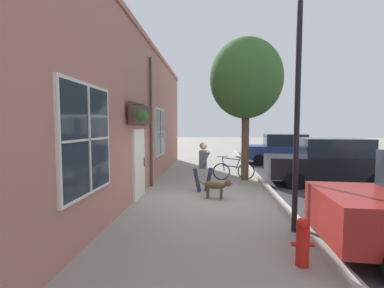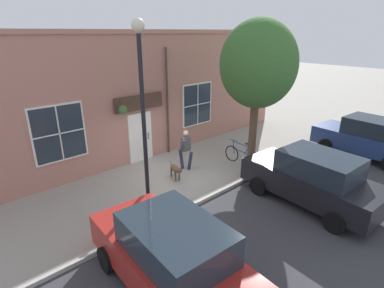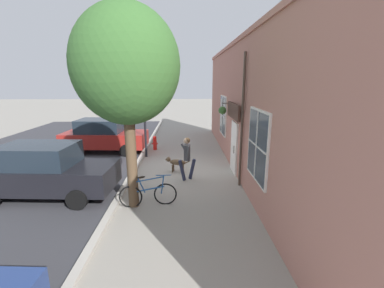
% 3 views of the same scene
% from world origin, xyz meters
% --- Properties ---
extents(ground_plane, '(90.00, 90.00, 0.00)m').
position_xyz_m(ground_plane, '(0.00, 0.00, 0.00)').
color(ground_plane, gray).
extents(curb_and_road, '(10.10, 28.00, 0.12)m').
position_xyz_m(curb_and_road, '(5.85, 0.00, 0.02)').
color(curb_and_road, '#B2ADA3').
rests_on(curb_and_road, ground_plane).
extents(storefront_facade, '(0.95, 18.00, 5.31)m').
position_xyz_m(storefront_facade, '(-2.34, -0.00, 2.65)').
color(storefront_facade, '#B27566').
rests_on(storefront_facade, ground_plane).
extents(pedestrian_walking, '(0.69, 0.58, 1.66)m').
position_xyz_m(pedestrian_walking, '(-0.22, 0.78, 0.99)').
color(pedestrian_walking, '#282D47').
rests_on(pedestrian_walking, ground_plane).
extents(dog_on_leash, '(1.07, 0.44, 0.64)m').
position_xyz_m(dog_on_leash, '(0.22, -0.09, 0.42)').
color(dog_on_leash, brown).
rests_on(dog_on_leash, ground_plane).
extents(street_tree_by_curb, '(2.92, 2.62, 5.71)m').
position_xyz_m(street_tree_by_curb, '(1.40, 2.90, 4.03)').
color(street_tree_by_curb, brown).
rests_on(street_tree_by_curb, ground_plane).
extents(leaning_bicycle, '(1.73, 0.24, 1.00)m').
position_xyz_m(leaning_bicycle, '(0.98, 2.88, 0.38)').
color(leaning_bicycle, black).
rests_on(leaning_bicycle, ground_plane).
extents(parked_car_nearest_curb, '(4.39, 2.13, 1.75)m').
position_xyz_m(parked_car_nearest_curb, '(4.14, -3.39, 0.88)').
color(parked_car_nearest_curb, maroon).
rests_on(parked_car_nearest_curb, ground_plane).
extents(parked_car_mid_block, '(4.39, 2.13, 1.75)m').
position_xyz_m(parked_car_mid_block, '(4.38, 2.09, 0.88)').
color(parked_car_mid_block, black).
rests_on(parked_car_mid_block, ground_plane).
extents(parked_car_far_end, '(4.39, 2.13, 1.75)m').
position_xyz_m(parked_car_far_end, '(4.14, 7.57, 0.88)').
color(parked_car_far_end, navy).
rests_on(parked_car_far_end, ground_plane).
extents(street_lamp, '(0.32, 0.32, 5.53)m').
position_xyz_m(street_lamp, '(1.79, -2.37, 3.54)').
color(street_lamp, black).
rests_on(street_lamp, ground_plane).
extents(fire_hydrant, '(0.34, 0.20, 0.77)m').
position_xyz_m(fire_hydrant, '(1.50, -3.71, 0.40)').
color(fire_hydrant, red).
rests_on(fire_hydrant, ground_plane).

